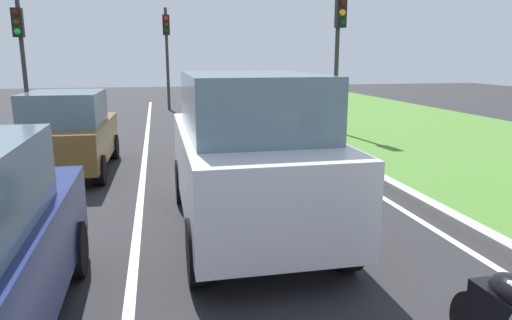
# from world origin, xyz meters

# --- Properties ---
(ground_plane) EXTENTS (60.00, 60.00, 0.00)m
(ground_plane) POSITION_xyz_m (0.00, 14.00, 0.00)
(ground_plane) COLOR #262628
(lane_line_center) EXTENTS (0.12, 32.00, 0.01)m
(lane_line_center) POSITION_xyz_m (-0.70, 14.00, 0.00)
(lane_line_center) COLOR silver
(lane_line_center) RESTS_ON ground
(lane_line_right_edge) EXTENTS (0.12, 32.00, 0.01)m
(lane_line_right_edge) POSITION_xyz_m (3.60, 14.00, 0.00)
(lane_line_right_edge) COLOR silver
(lane_line_right_edge) RESTS_ON ground
(grass_verge_right) EXTENTS (9.00, 48.00, 0.06)m
(grass_verge_right) POSITION_xyz_m (8.50, 14.00, 0.03)
(grass_verge_right) COLOR #47752D
(grass_verge_right) RESTS_ON ground
(curb_right) EXTENTS (0.24, 48.00, 0.12)m
(curb_right) POSITION_xyz_m (4.10, 14.00, 0.06)
(curb_right) COLOR #9E9B93
(curb_right) RESTS_ON ground
(car_suv_ahead) EXTENTS (1.97, 4.50, 2.28)m
(car_suv_ahead) POSITION_xyz_m (0.91, 9.39, 1.17)
(car_suv_ahead) COLOR silver
(car_suv_ahead) RESTS_ON ground
(car_hatchback_far) EXTENTS (1.80, 3.74, 1.78)m
(car_hatchback_far) POSITION_xyz_m (-2.24, 13.65, 0.88)
(car_hatchback_far) COLOR brown
(car_hatchback_far) RESTS_ON ground
(traffic_light_near_right) EXTENTS (0.32, 0.50, 4.51)m
(traffic_light_near_right) POSITION_xyz_m (5.42, 17.45, 3.07)
(traffic_light_near_right) COLOR #2D2D2D
(traffic_light_near_right) RESTS_ON ground
(traffic_light_overhead_left) EXTENTS (0.32, 0.50, 4.36)m
(traffic_light_overhead_left) POSITION_xyz_m (-4.56, 19.74, 2.90)
(traffic_light_overhead_left) COLOR #2D2D2D
(traffic_light_overhead_left) RESTS_ON ground
(traffic_light_far_median) EXTENTS (0.32, 0.50, 4.71)m
(traffic_light_far_median) POSITION_xyz_m (0.23, 25.78, 3.15)
(traffic_light_far_median) COLOR #2D2D2D
(traffic_light_far_median) RESTS_ON ground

